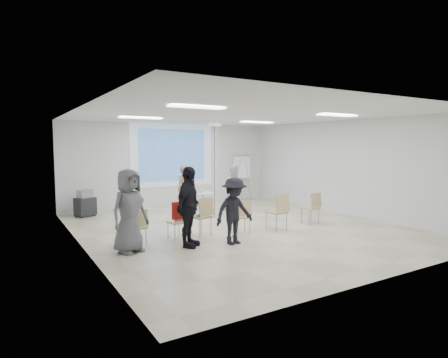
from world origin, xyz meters
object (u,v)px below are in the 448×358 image
player_right (235,185)px  audience_left (188,201)px  chair_far_left (138,225)px  chair_right_far (312,206)px  laptop (200,215)px  av_cart (85,204)px  chair_left_mid (178,219)px  audience_outer (129,206)px  flipchart_easel (242,167)px  pedestal_table (204,202)px  player_left (185,187)px  chair_left_inner (203,213)px  chair_right_inner (279,209)px  audience_mid (234,207)px  chair_center (242,214)px

player_right → audience_left: (-3.27, -3.27, 0.13)m
chair_far_left → chair_right_far: bearing=-18.0°
laptop → av_cart: (-1.93, 4.07, -0.13)m
chair_left_mid → av_cart: (-1.32, 4.13, -0.10)m
audience_outer → av_cart: size_ratio=2.35×
chair_far_left → flipchart_easel: size_ratio=0.44×
pedestal_table → player_left: 0.76m
chair_far_left → av_cart: 4.26m
player_left → laptop: size_ratio=5.15×
chair_left_inner → audience_left: size_ratio=0.47×
chair_left_mid → chair_right_inner: size_ratio=0.84×
chair_left_mid → chair_right_inner: (2.58, -0.53, 0.09)m
pedestal_table → chair_left_inner: size_ratio=0.82×
chair_left_mid → chair_right_far: 3.93m
pedestal_table → audience_mid: (-1.08, -3.50, 0.44)m
player_left → chair_left_mid: (-1.49, -2.79, -0.42)m
player_right → chair_left_inner: size_ratio=1.84×
chair_right_inner → audience_mid: 1.77m
chair_far_left → chair_right_far: size_ratio=0.91×
audience_left → audience_outer: 1.25m
audience_mid → audience_outer: bearing=160.6°
player_left → chair_center: 3.15m
chair_right_far → flipchart_easel: bearing=72.2°
flipchart_easel → chair_right_inner: bearing=-95.8°
chair_right_inner → chair_right_far: (1.34, 0.17, -0.04)m
flipchart_easel → audience_left: bearing=-115.3°
audience_outer → player_right: bearing=11.3°
player_right → chair_right_far: size_ratio=1.96×
chair_far_left → audience_outer: size_ratio=0.42×
chair_left_inner → chair_right_inner: 2.01m
player_right → audience_left: 4.63m
audience_outer → flipchart_easel: size_ratio=1.06×
pedestal_table → flipchart_easel: bearing=35.7°
pedestal_table → av_cart: size_ratio=0.95×
chair_right_inner → audience_left: bearing=178.8°
chair_right_inner → laptop: size_ratio=2.76×
laptop → chair_right_far: bearing=158.9°
pedestal_table → chair_right_inner: (0.60, -3.02, 0.16)m
chair_left_inner → chair_right_far: bearing=-19.4°
chair_left_mid → audience_left: (-0.07, -0.71, 0.53)m
chair_left_mid → laptop: 0.61m
chair_far_left → chair_left_inner: (1.64, 0.08, 0.08)m
player_left → player_right: (1.72, -0.23, -0.02)m
chair_right_inner → audience_outer: (-3.88, 0.07, 0.40)m
audience_outer → av_cart: 4.63m
flipchart_easel → chair_center: bearing=-105.7°
chair_center → flipchart_easel: (3.17, 4.81, 0.85)m
chair_far_left → laptop: (1.62, 0.18, 0.03)m
chair_center → pedestal_table: bearing=92.9°
chair_left_mid → audience_left: size_ratio=0.40×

